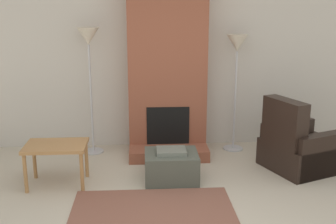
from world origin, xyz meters
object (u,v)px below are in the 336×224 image
object	(u,v)px
side_table	(56,150)
floor_lamp_right	(237,53)
armchair	(299,149)
floor_lamp_left	(89,47)
ottoman	(171,166)

from	to	relation	value
side_table	floor_lamp_right	distance (m)	2.80
floor_lamp_right	armchair	bearing A→B (deg)	-49.69
side_table	floor_lamp_left	world-z (taller)	floor_lamp_left
armchair	side_table	size ratio (longest dim) A/B	1.58
ottoman	floor_lamp_left	size ratio (longest dim) A/B	0.36
ottoman	side_table	xyz separation A→B (m)	(-1.37, -0.05, 0.26)
armchair	side_table	distance (m)	3.08
armchair	floor_lamp_right	size ratio (longest dim) A/B	0.67
side_table	floor_lamp_left	bearing A→B (deg)	74.88
side_table	floor_lamp_left	distance (m)	1.59
ottoman	armchair	distance (m)	1.71
ottoman	side_table	bearing A→B (deg)	-177.94
armchair	floor_lamp_left	distance (m)	3.13
floor_lamp_left	floor_lamp_right	world-z (taller)	floor_lamp_left
side_table	ottoman	bearing A→B (deg)	2.06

